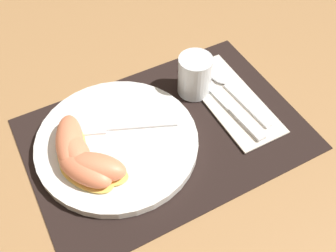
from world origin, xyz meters
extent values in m
plane|color=#A37547|center=(0.00, 0.00, 0.00)|extent=(3.00, 3.00, 0.00)
cube|color=black|center=(0.00, 0.00, 0.00)|extent=(0.48, 0.33, 0.00)
cylinder|color=white|center=(-0.09, 0.02, 0.01)|extent=(0.28, 0.28, 0.02)
cylinder|color=silver|center=(0.10, 0.07, 0.04)|extent=(0.06, 0.06, 0.08)
cylinder|color=yellow|center=(0.10, 0.07, 0.02)|extent=(0.05, 0.05, 0.03)
cube|color=silver|center=(0.15, 0.01, 0.01)|extent=(0.10, 0.23, 0.00)
cube|color=silver|center=(0.14, -0.05, 0.01)|extent=(0.02, 0.09, 0.01)
cube|color=silver|center=(0.13, 0.05, 0.01)|extent=(0.03, 0.13, 0.01)
cube|color=silver|center=(0.16, -0.02, 0.01)|extent=(0.02, 0.13, 0.01)
ellipsoid|color=silver|center=(0.16, 0.08, 0.01)|extent=(0.04, 0.07, 0.01)
cube|color=silver|center=(-0.03, 0.02, 0.02)|extent=(0.12, 0.06, 0.00)
cube|color=silver|center=(-0.13, 0.06, 0.02)|extent=(0.08, 0.05, 0.00)
ellipsoid|color=#F7C656|center=(-0.16, 0.03, 0.02)|extent=(0.08, 0.12, 0.01)
ellipsoid|color=#F4845B|center=(-0.16, 0.03, 0.04)|extent=(0.08, 0.12, 0.04)
ellipsoid|color=#F7C656|center=(-0.16, 0.01, 0.02)|extent=(0.06, 0.11, 0.01)
ellipsoid|color=#F4845B|center=(-0.16, 0.01, 0.04)|extent=(0.05, 0.10, 0.04)
ellipsoid|color=#F7C656|center=(-0.16, -0.03, 0.02)|extent=(0.10, 0.11, 0.01)
ellipsoid|color=#F4845B|center=(-0.16, -0.03, 0.04)|extent=(0.09, 0.11, 0.04)
ellipsoid|color=#F7C656|center=(-0.14, -0.03, 0.02)|extent=(0.11, 0.10, 0.01)
ellipsoid|color=#F4845B|center=(-0.14, -0.03, 0.04)|extent=(0.10, 0.10, 0.04)
camera|label=1|loc=(-0.20, -0.38, 0.55)|focal=42.00mm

